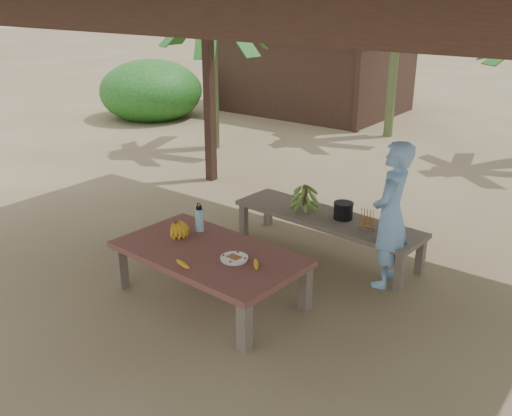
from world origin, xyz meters
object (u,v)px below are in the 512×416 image
Objects in this scene: ripe_banana_bunch at (176,227)px; woman at (391,215)px; work_table at (209,257)px; plate at (234,258)px; cooking_pot at (343,211)px; bench at (326,221)px; water_flask at (199,219)px.

woman is (1.73, 1.21, 0.16)m from ripe_banana_bunch.
ripe_banana_bunch is (-0.51, 0.09, 0.14)m from work_table.
ripe_banana_bunch is 1.03× the size of plate.
cooking_pot reaches higher than work_table.
ripe_banana_bunch is 0.18× the size of woman.
ripe_banana_bunch is 2.12m from woman.
cooking_pot is at bearing 54.61° from ripe_banana_bunch.
ripe_banana_bunch is 1.25× the size of cooking_pot.
work_table is 1.81m from woman.
water_flask is at bearing -117.72° from bench.
work_table is 7.13× the size of ripe_banana_bunch.
water_flask reaches higher than plate.
woman is (1.22, 1.30, 0.30)m from work_table.
ripe_banana_bunch is 0.25m from water_flask.
bench is at bearing -165.09° from cooking_pot.
work_table is at bearing -37.79° from water_flask.
cooking_pot is (1.06, 1.50, -0.04)m from ripe_banana_bunch.
woman reaches higher than cooking_pot.
work_table is 7.35× the size of plate.
cooking_pot is at bearing 74.26° from work_table.
plate is at bearing -6.78° from ripe_banana_bunch.
woman is at bearing 32.00° from water_flask.
work_table is at bearing -49.63° from woman.
cooking_pot is at bearing 18.67° from bench.
water_flask reaches higher than work_table.
work_table is 6.08× the size of water_flask.
bench is at bearing 58.55° from ripe_banana_bunch.
plate reaches higher than work_table.
cooking_pot reaches higher than plate.
woman is (1.60, 1.00, 0.11)m from water_flask.
bench is 8.84× the size of plate.
cooking_pot is at bearing 81.72° from plate.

